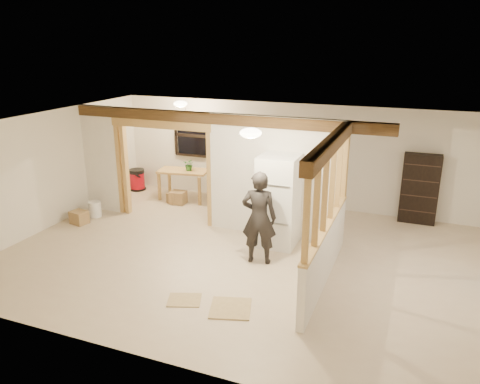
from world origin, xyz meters
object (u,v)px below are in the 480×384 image
at_px(work_table, 184,185).
at_px(shop_vac, 137,179).
at_px(refrigerator, 278,201).
at_px(bookshelf, 420,189).
at_px(woman, 259,218).

height_order(work_table, shop_vac, work_table).
xyz_separation_m(refrigerator, work_table, (-3.05, 1.77, -0.52)).
distance_m(refrigerator, bookshelf, 3.43).
bearing_deg(bookshelf, woman, -130.08).
xyz_separation_m(woman, bookshelf, (2.65, 3.15, -0.08)).
relative_size(refrigerator, work_table, 1.47).
height_order(refrigerator, work_table, refrigerator).
height_order(woman, bookshelf, woman).
relative_size(refrigerator, shop_vac, 3.11).
height_order(work_table, bookshelf, bookshelf).
bearing_deg(woman, work_table, -51.78).
distance_m(refrigerator, work_table, 3.57).
bearing_deg(refrigerator, work_table, 149.79).
bearing_deg(shop_vac, refrigerator, -23.67).
distance_m(work_table, shop_vac, 1.59).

